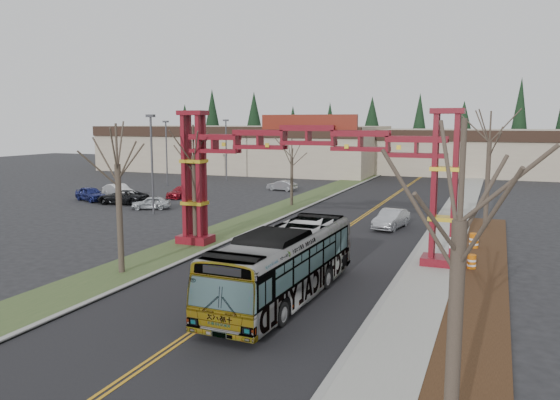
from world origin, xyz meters
The scene contains 33 objects.
ground centered at (0.00, 0.00, 0.00)m, with size 200.00×200.00×0.00m, color black.
road centered at (0.00, 25.00, 0.01)m, with size 12.00×110.00×0.02m, color black.
lane_line_left centered at (-0.12, 25.00, 0.03)m, with size 0.12×100.00×0.01m, color #C08516.
lane_line_right centered at (0.12, 25.00, 0.03)m, with size 0.12×100.00×0.01m, color #C08516.
curb_right centered at (6.15, 25.00, 0.07)m, with size 0.30×110.00×0.15m, color gray.
sidewalk_right centered at (7.60, 25.00, 0.08)m, with size 2.60×110.00×0.14m, color gray.
landscape_strip centered at (10.20, 10.00, 0.06)m, with size 2.60×50.00×0.12m, color black.
grass_median centered at (-8.00, 25.00, 0.04)m, with size 4.00×110.00×0.08m, color #374D26.
curb_left centered at (-6.15, 25.00, 0.07)m, with size 0.30×110.00×0.15m, color gray.
gateway_arch centered at (0.00, 18.00, 5.98)m, with size 18.20×1.60×8.90m.
retail_building_west centered at (-30.00, 71.96, 3.76)m, with size 46.00×22.30×7.50m.
retail_building_east centered at (10.00, 79.95, 3.51)m, with size 38.00×20.30×7.00m.
conifer_treeline centered at (0.25, 92.00, 6.49)m, with size 116.10×5.60×13.00m.
transit_bus centered at (1.80, 9.40, 1.67)m, with size 2.81×11.99×3.34m, color #B6BABE.
silver_sedan centered at (3.25, 28.34, 0.74)m, with size 1.57×4.50×1.48m, color #A5A8AD.
parked_car_near_a centered at (-19.54, 29.36, 0.62)m, with size 1.47×3.65×1.24m, color silver.
parked_car_near_b centered at (-27.32, 34.50, 0.76)m, with size 1.60×4.60×1.51m, color white.
parked_car_near_c centered at (-24.16, 31.07, 0.71)m, with size 2.36×5.11×1.42m, color black.
parked_car_mid_a centered at (-21.16, 37.41, 0.64)m, with size 1.79×4.41×1.28m, color maroon.
parked_car_mid_b centered at (-28.59, 31.62, 0.75)m, with size 1.76×4.37×1.49m, color navy.
parked_car_far_a centered at (-13.33, 47.17, 0.61)m, with size 1.30×3.72×1.23m, color #A0A3A8.
bare_tree_median_near centered at (-8.00, 10.21, 5.89)m, with size 3.27×3.27×8.09m.
bare_tree_median_mid centered at (-8.00, 18.00, 5.91)m, with size 3.07×3.07×7.98m.
bare_tree_median_far centered at (-8.00, 36.38, 4.70)m, with size 2.88×2.88×6.63m.
bare_tree_right_near centered at (10.00, -0.86, 5.94)m, with size 3.40×3.40×8.23m.
bare_tree_right_far centered at (10.00, 31.25, 6.62)m, with size 3.51×3.51×8.99m.
light_pole_near centered at (-17.65, 27.04, 5.10)m, with size 0.76×0.38×8.82m.
light_pole_mid centered at (-28.80, 46.11, 4.83)m, with size 0.72×0.36×8.34m.
light_pole_far centered at (-24.76, 54.81, 4.94)m, with size 0.74×0.37×8.54m.
street_sign centered at (8.77, 15.99, 1.55)m, with size 0.47×0.22×2.16m.
barrel_south centered at (9.63, 17.87, 0.45)m, with size 0.49×0.49×0.90m.
barrel_mid centered at (8.68, 18.18, 0.47)m, with size 0.50×0.50×0.93m.
barrel_north centered at (9.51, 23.26, 0.53)m, with size 0.57×0.57×1.06m.
Camera 1 is at (10.73, -13.30, 8.14)m, focal length 35.00 mm.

